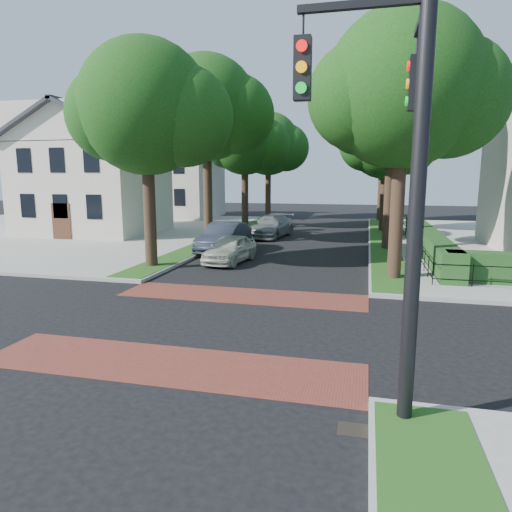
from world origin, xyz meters
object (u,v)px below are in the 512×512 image
Objects in this scene: parked_car_front at (230,249)px; parked_car_middle at (224,238)px; parked_car_rear at (271,226)px; traffic_signal at (405,152)px.

parked_car_front is 0.80× the size of parked_car_middle.
parked_car_rear is at bearing 96.69° from parked_car_front.
traffic_signal is 19.18m from parked_car_middle.
parked_car_middle is at bearing -92.30° from parked_car_rear.
parked_car_middle is at bearing 116.85° from traffic_signal.
parked_car_rear is at bearing 106.91° from traffic_signal.
parked_car_front is at bearing 117.69° from traffic_signal.
parked_car_middle is (-8.49, 16.76, -3.87)m from traffic_signal.
parked_car_rear is (1.24, 7.08, -0.06)m from parked_car_middle.
traffic_signal is 25.22m from parked_car_rear.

